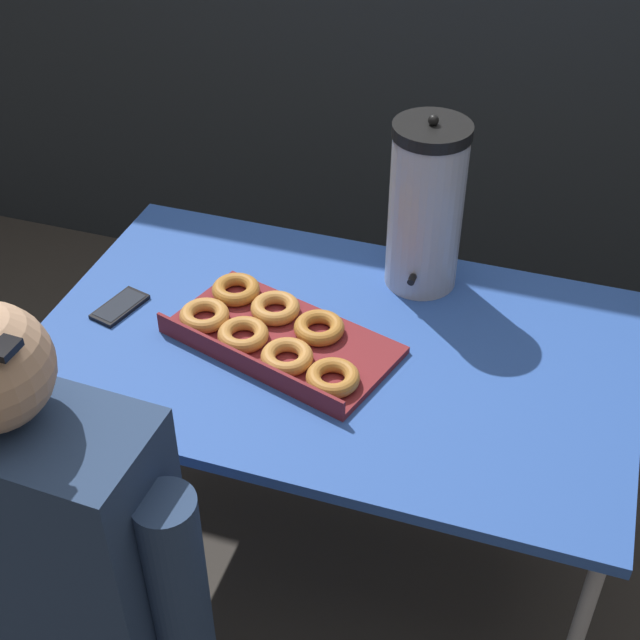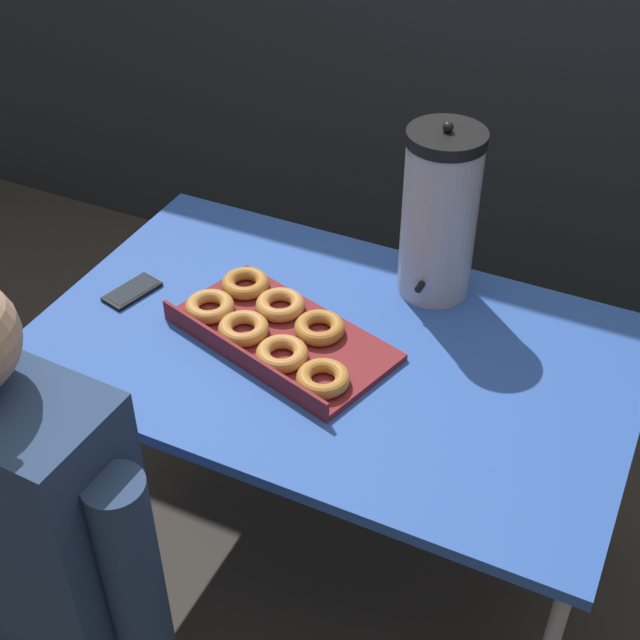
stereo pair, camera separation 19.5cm
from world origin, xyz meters
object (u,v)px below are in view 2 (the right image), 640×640
donut_box (275,330)px  coffee_urn (439,214)px  person_seated (33,570)px  cell_phone (132,291)px

donut_box → coffee_urn: coffee_urn is taller
person_seated → cell_phone: bearing=-70.4°
donut_box → coffee_urn: 0.46m
cell_phone → person_seated: bearing=-58.4°
donut_box → person_seated: person_seated is taller
coffee_urn → person_seated: (-0.44, -0.98, -0.36)m
person_seated → donut_box: bearing=-103.4°
cell_phone → donut_box: bearing=14.4°
donut_box → coffee_urn: bearing=69.3°
donut_box → coffee_urn: (0.25, 0.33, 0.19)m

